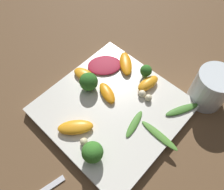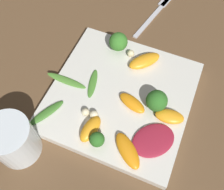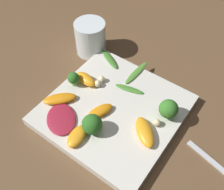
{
  "view_description": "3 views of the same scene",
  "coord_description": "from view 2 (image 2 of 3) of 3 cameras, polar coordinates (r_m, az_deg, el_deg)",
  "views": [
    {
      "loc": [
        -0.16,
        0.17,
        0.46
      ],
      "look_at": [
        0.01,
        -0.01,
        0.05
      ],
      "focal_mm": 35.0,
      "sensor_mm": 36.0,
      "label": 1
    },
    {
      "loc": [
        0.09,
        -0.26,
        0.5
      ],
      "look_at": [
        -0.01,
        -0.02,
        0.04
      ],
      "focal_mm": 42.0,
      "sensor_mm": 36.0,
      "label": 2
    },
    {
      "loc": [
        0.29,
        0.2,
        0.5
      ],
      "look_at": [
        -0.02,
        -0.02,
        0.03
      ],
      "focal_mm": 42.0,
      "sensor_mm": 36.0,
      "label": 3
    }
  ],
  "objects": [
    {
      "name": "fork",
      "position": [
        0.74,
        9.69,
        17.43
      ],
      "size": [
        0.05,
        0.17,
        0.01
      ],
      "color": "silver",
      "rests_on": "ground_plane"
    },
    {
      "name": "orange_segment_2",
      "position": [
        0.59,
        7.08,
        7.39
      ],
      "size": [
        0.07,
        0.08,
        0.02
      ],
      "color": "orange",
      "rests_on": "plate"
    },
    {
      "name": "radicchio_leaf_0",
      "position": [
        0.51,
        8.96,
        -9.7
      ],
      "size": [
        0.1,
        0.11,
        0.01
      ],
      "color": "maroon",
      "rests_on": "plate"
    },
    {
      "name": "arugula_sprig_2",
      "position": [
        0.57,
        -9.92,
        3.11
      ],
      "size": [
        0.09,
        0.02,
        0.01
      ],
      "color": "#518E33",
      "rests_on": "plate"
    },
    {
      "name": "orange_segment_3",
      "position": [
        0.5,
        -4.71,
        -7.34
      ],
      "size": [
        0.04,
        0.06,
        0.02
      ],
      "color": "orange",
      "rests_on": "plate"
    },
    {
      "name": "ground_plane",
      "position": [
        0.57,
        1.81,
        -0.9
      ],
      "size": [
        2.4,
        2.4,
        0.0
      ],
      "primitive_type": "plane",
      "color": "brown"
    },
    {
      "name": "broccoli_floret_0",
      "position": [
        0.52,
        9.71,
        -1.23
      ],
      "size": [
        0.04,
        0.04,
        0.05
      ],
      "color": "#84AD5B",
      "rests_on": "plate"
    },
    {
      "name": "arugula_sprig_0",
      "position": [
        0.56,
        -4.41,
        2.22
      ],
      "size": [
        0.03,
        0.07,
        0.0
      ],
      "color": "#47842D",
      "rests_on": "plate"
    },
    {
      "name": "orange_segment_1",
      "position": [
        0.49,
        3.41,
        -11.98
      ],
      "size": [
        0.08,
        0.07,
        0.02
      ],
      "color": "orange",
      "rests_on": "plate"
    },
    {
      "name": "broccoli_floret_2",
      "position": [
        0.6,
        1.38,
        11.49
      ],
      "size": [
        0.04,
        0.04,
        0.05
      ],
      "color": "#84AD5B",
      "rests_on": "plate"
    },
    {
      "name": "plate",
      "position": [
        0.56,
        1.84,
        -0.35
      ],
      "size": [
        0.29,
        0.29,
        0.02
      ],
      "color": "silver",
      "rests_on": "ground_plane"
    },
    {
      "name": "orange_segment_0",
      "position": [
        0.53,
        4.4,
        -1.73
      ],
      "size": [
        0.07,
        0.05,
        0.02
      ],
      "color": "orange",
      "rests_on": "plate"
    },
    {
      "name": "macadamia_nut_2",
      "position": [
        0.52,
        -5.78,
        -3.73
      ],
      "size": [
        0.02,
        0.02,
        0.02
      ],
      "color": "beige",
      "rests_on": "plate"
    },
    {
      "name": "arugula_sprig_1",
      "position": [
        0.54,
        -14.05,
        -3.77
      ],
      "size": [
        0.05,
        0.08,
        0.01
      ],
      "color": "#3D7528",
      "rests_on": "plate"
    },
    {
      "name": "drinking_glass",
      "position": [
        0.51,
        -20.66,
        -9.22
      ],
      "size": [
        0.08,
        0.08,
        0.09
      ],
      "color": "white",
      "rests_on": "ground_plane"
    },
    {
      "name": "broccoli_floret_1",
      "position": [
        0.48,
        -2.94,
        -9.82
      ],
      "size": [
        0.03,
        0.03,
        0.04
      ],
      "color": "#84AD5B",
      "rests_on": "plate"
    },
    {
      "name": "orange_segment_4",
      "position": [
        0.53,
        12.41,
        -4.58
      ],
      "size": [
        0.06,
        0.04,
        0.02
      ],
      "color": "orange",
      "rests_on": "plate"
    },
    {
      "name": "macadamia_nut_0",
      "position": [
        0.6,
        4.13,
        9.0
      ],
      "size": [
        0.02,
        0.02,
        0.02
      ],
      "color": "beige",
      "rests_on": "plate"
    },
    {
      "name": "macadamia_nut_1",
      "position": [
        0.52,
        -3.95,
        -4.27
      ],
      "size": [
        0.02,
        0.02,
        0.02
      ],
      "color": "beige",
      "rests_on": "plate"
    }
  ]
}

